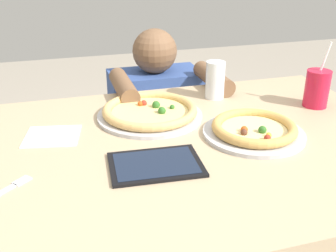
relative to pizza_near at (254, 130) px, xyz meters
The scene contains 8 objects.
dining_table 0.23m from the pizza_near, behind, with size 1.37×0.95×0.75m.
pizza_near is the anchor object (origin of this frame).
pizza_far 0.35m from the pizza_near, 140.17° to the left, with size 0.35×0.35×0.04m.
drink_cup_colored 0.36m from the pizza_near, 25.95° to the left, with size 0.08×0.08×0.23m.
water_cup_clear 0.34m from the pizza_near, 88.27° to the left, with size 0.07×0.07×0.14m.
paper_napkin 0.61m from the pizza_near, 164.53° to the left, with size 0.16×0.14×0.00m, color white.
tablet 0.35m from the pizza_near, 164.14° to the right, with size 0.25×0.19×0.01m.
diner_seated 0.78m from the pizza_near, 100.69° to the left, with size 0.44×0.53×0.95m.
Camera 1 is at (-0.36, -0.98, 1.28)m, focal length 42.56 mm.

